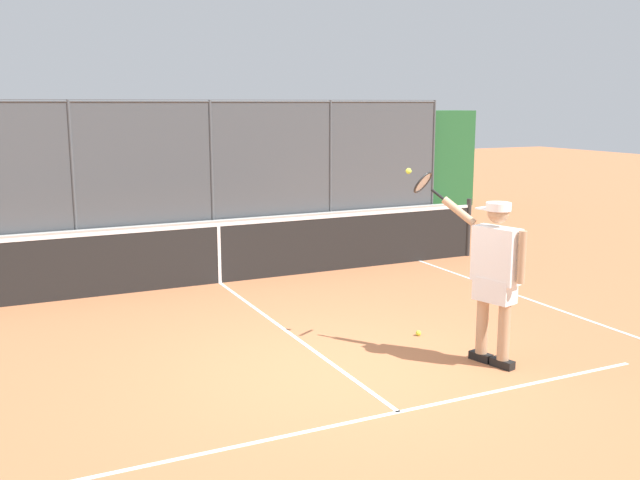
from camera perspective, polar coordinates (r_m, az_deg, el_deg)
ground_plane at (r=7.80m, az=1.66°, el=-10.28°), size 60.00×60.00×0.00m
court_line_markings at (r=6.68m, az=7.33°, el=-14.10°), size 7.56×9.80×0.01m
fence_backdrop at (r=16.96m, az=-14.14°, el=5.36°), size 18.17×1.37×2.88m
tennis_net at (r=11.42m, az=-8.00°, el=-0.98°), size 9.71×0.09×1.07m
tennis_player at (r=7.90m, az=13.61°, el=-2.23°), size 0.75×1.35×2.08m
tennis_ball_mid_court at (r=8.97m, az=7.80°, el=-7.32°), size 0.07×0.07×0.07m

